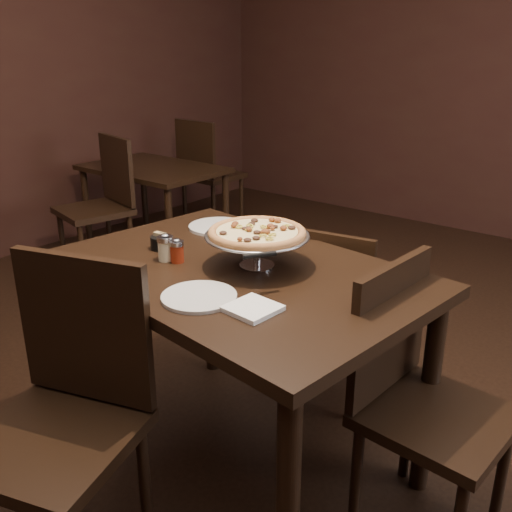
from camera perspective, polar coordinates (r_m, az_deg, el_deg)
The scene contains 16 objects.
room at distance 1.98m, azimuth 2.42°, elevation 14.73°, with size 6.04×7.04×2.84m.
dining_table at distance 2.10m, azimuth -1.92°, elevation -4.00°, with size 1.44×1.05×0.84m.
background_table at distance 4.66m, azimuth -10.22°, elevation 7.72°, with size 1.09×0.73×0.68m.
pizza_stand at distance 2.03m, azimuth 0.10°, elevation 2.31°, with size 0.38×0.38×0.16m.
parmesan_shaker at distance 2.14m, azimuth -9.04°, elevation 0.82°, with size 0.06×0.06×0.11m.
pepper_flake_shaker at distance 2.12m, azimuth -7.90°, elevation 0.50°, with size 0.05×0.05×0.09m.
packet_caddy at distance 2.27m, azimuth -9.46°, elevation 1.39°, with size 0.08×0.08×0.07m.
napkin_stack at distance 1.73m, azimuth -0.35°, elevation -5.27°, with size 0.14×0.14×0.02m, color white.
plate_left at distance 2.51m, azimuth -3.81°, elevation 2.96°, with size 0.26×0.26×0.01m, color silver.
plate_near at distance 1.82m, azimuth -5.72°, elevation -4.07°, with size 0.24×0.24×0.01m, color silver.
serving_spatula at distance 1.82m, azimuth 0.35°, elevation 0.01°, with size 0.14×0.14×0.02m.
chair_far at distance 2.59m, azimuth 7.82°, elevation -5.36°, with size 0.47×0.47×0.87m.
chair_near at distance 1.91m, azimuth -18.54°, elevation -14.23°, with size 0.59×0.59×1.00m.
chair_side at distance 2.01m, azimuth 15.89°, elevation -12.98°, with size 0.47×0.47×0.94m.
bg_chair_far at distance 5.18m, azimuth -4.99°, elevation 8.59°, with size 0.47×0.47×0.98m.
bg_chair_near at distance 4.28m, azimuth -15.09°, elevation 5.42°, with size 0.55×0.55×0.98m.
Camera 1 is at (1.22, -1.56, 1.60)m, focal length 40.00 mm.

